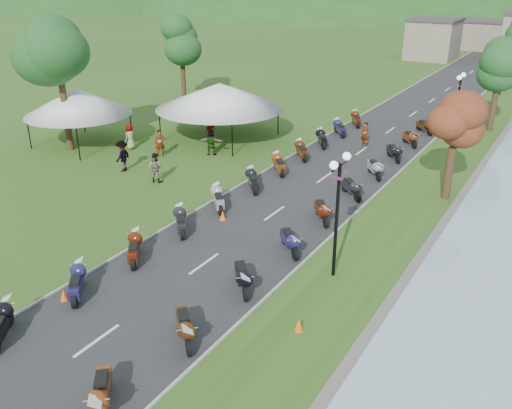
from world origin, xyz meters
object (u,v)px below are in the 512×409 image
Objects in this scene: pedestrian_a at (161,156)px; pedestrian_b at (156,181)px; pedestrian_c at (124,171)px; vendor_tent_main at (220,111)px.

pedestrian_b is (2.82, -3.72, 0.00)m from pedestrian_a.
pedestrian_a is 3.36m from pedestrian_c.
pedestrian_a is 0.95× the size of pedestrian_c.
pedestrian_c is at bearing -18.79° from pedestrian_b.
vendor_tent_main reaches higher than pedestrian_b.
pedestrian_a is 4.67m from pedestrian_b.
pedestrian_a reaches higher than pedestrian_b.
pedestrian_b is 0.92× the size of pedestrian_c.
pedestrian_c is (-1.06, -8.91, -2.00)m from vendor_tent_main.
pedestrian_b is (1.86, -9.28, -2.00)m from vendor_tent_main.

